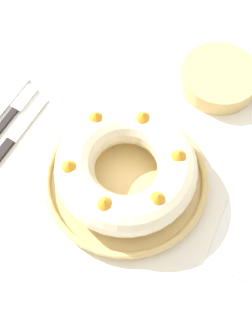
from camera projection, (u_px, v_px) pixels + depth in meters
The scene contains 7 objects.
ground_plane at pixel (126, 287), 1.45m from camera, with size 8.00×8.00×0.00m, color gray.
dining_table at pixel (127, 207), 0.87m from camera, with size 1.59×1.25×0.73m.
serving_dish at pixel (126, 180), 0.80m from camera, with size 0.28×0.28×0.02m.
bundt_cake at pixel (126, 168), 0.76m from camera, with size 0.24×0.24×0.08m.
fork at pixel (6, 121), 0.87m from camera, with size 0.02×0.21×0.01m.
cake_knife at pixel (10, 142), 0.85m from camera, with size 0.02×0.20×0.01m.
side_bowl at pixel (219, 78), 0.89m from camera, with size 0.15×0.15×0.04m, color tan.
Camera 1 is at (0.16, -0.29, 1.46)m, focal length 50.00 mm.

